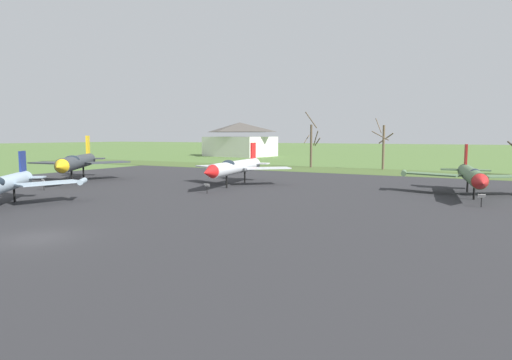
{
  "coord_description": "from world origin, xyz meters",
  "views": [
    {
      "loc": [
        21.56,
        -14.86,
        5.56
      ],
      "look_at": [
        4.46,
        16.52,
        1.96
      ],
      "focal_mm": 30.82,
      "sensor_mm": 36.0,
      "label": 1
    }
  ],
  "objects_px": {
    "jet_fighter_front_left": "(235,167)",
    "info_placard_rear_left": "(482,199)",
    "jet_fighter_rear_center": "(77,162)",
    "jet_fighter_front_right": "(2,184)",
    "info_placard_rear_center": "(44,184)",
    "visitor_building": "(240,140)",
    "jet_fighter_rear_left": "(472,175)",
    "info_placard_front_left": "(207,188)"
  },
  "relations": [
    {
      "from": "jet_fighter_front_left",
      "to": "info_placard_rear_left",
      "type": "height_order",
      "value": "jet_fighter_front_left"
    },
    {
      "from": "jet_fighter_rear_center",
      "to": "info_placard_rear_left",
      "type": "relative_size",
      "value": 13.56
    },
    {
      "from": "jet_fighter_front_right",
      "to": "jet_fighter_rear_center",
      "type": "bearing_deg",
      "value": 125.17
    },
    {
      "from": "jet_fighter_front_left",
      "to": "info_placard_rear_center",
      "type": "height_order",
      "value": "jet_fighter_front_left"
    },
    {
      "from": "visitor_building",
      "to": "jet_fighter_front_left",
      "type": "bearing_deg",
      "value": -59.78
    },
    {
      "from": "jet_fighter_rear_left",
      "to": "visitor_building",
      "type": "distance_m",
      "value": 84.59
    },
    {
      "from": "jet_fighter_front_left",
      "to": "info_placard_rear_center",
      "type": "xyz_separation_m",
      "value": [
        -14.81,
        -12.89,
        -1.39
      ]
    },
    {
      "from": "info_placard_rear_left",
      "to": "visitor_building",
      "type": "bearing_deg",
      "value": 132.64
    },
    {
      "from": "info_placard_rear_center",
      "to": "visitor_building",
      "type": "bearing_deg",
      "value": 106.03
    },
    {
      "from": "info_placard_front_left",
      "to": "jet_fighter_front_left",
      "type": "bearing_deg",
      "value": 99.68
    },
    {
      "from": "info_placard_rear_center",
      "to": "jet_fighter_rear_center",
      "type": "bearing_deg",
      "value": 120.79
    },
    {
      "from": "jet_fighter_front_right",
      "to": "info_placard_rear_left",
      "type": "height_order",
      "value": "jet_fighter_front_right"
    },
    {
      "from": "info_placard_rear_center",
      "to": "info_placard_front_left",
      "type": "bearing_deg",
      "value": 19.95
    },
    {
      "from": "info_placard_rear_center",
      "to": "jet_fighter_rear_left",
      "type": "xyz_separation_m",
      "value": [
        38.27,
        16.0,
        1.26
      ]
    },
    {
      "from": "jet_fighter_front_right",
      "to": "jet_fighter_rear_left",
      "type": "height_order",
      "value": "jet_fighter_rear_left"
    },
    {
      "from": "visitor_building",
      "to": "jet_fighter_rear_center",
      "type": "bearing_deg",
      "value": -75.91
    },
    {
      "from": "info_placard_front_left",
      "to": "info_placard_rear_center",
      "type": "xyz_separation_m",
      "value": [
        -16.02,
        -5.81,
        0.09
      ]
    },
    {
      "from": "info_placard_front_left",
      "to": "jet_fighter_rear_center",
      "type": "height_order",
      "value": "jet_fighter_rear_center"
    },
    {
      "from": "jet_fighter_rear_left",
      "to": "jet_fighter_front_left",
      "type": "bearing_deg",
      "value": -172.43
    },
    {
      "from": "visitor_building",
      "to": "jet_fighter_rear_left",
      "type": "bearing_deg",
      "value": -44.82
    },
    {
      "from": "jet_fighter_front_left",
      "to": "info_placard_front_left",
      "type": "height_order",
      "value": "jet_fighter_front_left"
    },
    {
      "from": "jet_fighter_rear_center",
      "to": "visitor_building",
      "type": "bearing_deg",
      "value": 104.09
    },
    {
      "from": "jet_fighter_front_left",
      "to": "jet_fighter_rear_center",
      "type": "relative_size",
      "value": 1.04
    },
    {
      "from": "jet_fighter_front_left",
      "to": "visitor_building",
      "type": "relative_size",
      "value": 0.79
    },
    {
      "from": "info_placard_rear_left",
      "to": "visitor_building",
      "type": "height_order",
      "value": "visitor_building"
    },
    {
      "from": "info_placard_front_left",
      "to": "info_placard_rear_center",
      "type": "distance_m",
      "value": 17.04
    },
    {
      "from": "jet_fighter_rear_center",
      "to": "info_placard_rear_center",
      "type": "distance_m",
      "value": 9.38
    },
    {
      "from": "jet_fighter_rear_center",
      "to": "jet_fighter_front_right",
      "type": "bearing_deg",
      "value": -54.83
    },
    {
      "from": "jet_fighter_rear_center",
      "to": "info_placard_rear_left",
      "type": "xyz_separation_m",
      "value": [
        44.03,
        1.41,
        -1.71
      ]
    },
    {
      "from": "jet_fighter_front_left",
      "to": "info_placard_rear_center",
      "type": "relative_size",
      "value": 12.97
    },
    {
      "from": "jet_fighter_front_left",
      "to": "jet_fighter_rear_left",
      "type": "bearing_deg",
      "value": 7.57
    },
    {
      "from": "jet_fighter_rear_center",
      "to": "info_placard_rear_center",
      "type": "relative_size",
      "value": 12.47
    },
    {
      "from": "jet_fighter_front_right",
      "to": "jet_fighter_rear_center",
      "type": "relative_size",
      "value": 0.82
    },
    {
      "from": "jet_fighter_front_left",
      "to": "visitor_building",
      "type": "xyz_separation_m",
      "value": [
        -36.52,
        62.71,
        2.39
      ]
    },
    {
      "from": "info_placard_front_left",
      "to": "jet_fighter_front_right",
      "type": "height_order",
      "value": "jet_fighter_front_right"
    },
    {
      "from": "jet_fighter_front_left",
      "to": "jet_fighter_rear_center",
      "type": "bearing_deg",
      "value": -165.76
    },
    {
      "from": "jet_fighter_rear_center",
      "to": "jet_fighter_rear_left",
      "type": "xyz_separation_m",
      "value": [
        42.99,
        8.07,
        -0.4
      ]
    },
    {
      "from": "info_placard_rear_left",
      "to": "jet_fighter_front_left",
      "type": "bearing_deg",
      "value": 171.76
    },
    {
      "from": "jet_fighter_front_left",
      "to": "info_placard_rear_center",
      "type": "bearing_deg",
      "value": -138.97
    },
    {
      "from": "jet_fighter_rear_left",
      "to": "visitor_building",
      "type": "bearing_deg",
      "value": 135.18
    },
    {
      "from": "info_placard_rear_center",
      "to": "visitor_building",
      "type": "height_order",
      "value": "visitor_building"
    },
    {
      "from": "visitor_building",
      "to": "info_placard_front_left",
      "type": "bearing_deg",
      "value": -61.6
    }
  ]
}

